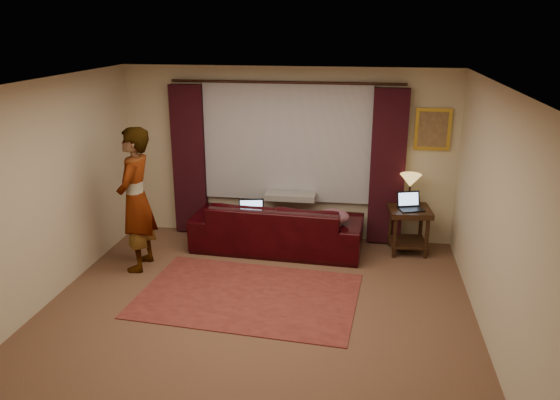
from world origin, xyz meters
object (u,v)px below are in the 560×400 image
object	(u,v)px
end_table	(408,230)
laptop_table	(412,202)
sofa	(278,217)
tiffany_lamp	(410,190)
laptop_sofa	(251,211)
person	(136,200)

from	to	relation	value
end_table	laptop_table	bearing A→B (deg)	-81.28
sofa	tiffany_lamp	distance (m)	1.94
sofa	laptop_sofa	bearing A→B (deg)	29.98
sofa	person	distance (m)	2.03
laptop_sofa	laptop_table	xyz separation A→B (m)	(2.25, 0.28, 0.16)
tiffany_lamp	person	bearing A→B (deg)	-161.85
sofa	end_table	world-z (taller)	sofa
laptop_table	end_table	bearing A→B (deg)	80.56
sofa	tiffany_lamp	bearing A→B (deg)	-169.21
sofa	person	size ratio (longest dim) A/B	1.27
tiffany_lamp	laptop_table	world-z (taller)	tiffany_lamp
person	end_table	bearing A→B (deg)	104.41
laptop_sofa	person	distance (m)	1.62
sofa	laptop_table	xyz separation A→B (m)	(1.90, 0.10, 0.29)
end_table	tiffany_lamp	distance (m)	0.58
tiffany_lamp	end_table	bearing A→B (deg)	-80.63
end_table	tiffany_lamp	xyz separation A→B (m)	(-0.01, 0.09, 0.57)
sofa	laptop_sofa	xyz separation A→B (m)	(-0.35, -0.18, 0.13)
laptop_sofa	sofa	bearing A→B (deg)	15.97
sofa	end_table	size ratio (longest dim) A/B	3.67
laptop_table	laptop_sofa	bearing A→B (deg)	169.04
end_table	laptop_table	world-z (taller)	laptop_table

